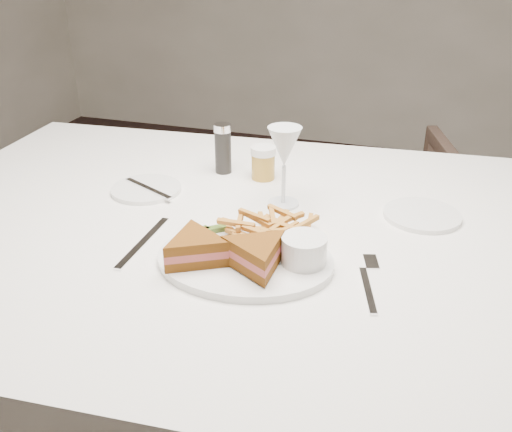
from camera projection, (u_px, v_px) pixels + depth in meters
name	position (u px, v px, depth m)	size (l,w,h in m)	color
table	(263.00, 371.00, 1.32)	(1.60, 1.07, 0.75)	white
chair_far	(362.00, 213.00, 2.15)	(0.64, 0.60, 0.66)	#4A372D
table_setting	(257.00, 221.00, 1.09)	(0.77, 0.60, 0.18)	white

